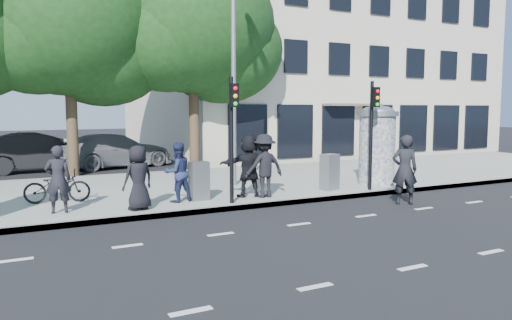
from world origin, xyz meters
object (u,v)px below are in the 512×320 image
ped_b (58,179)px  cabinet_right (330,172)px  ped_f (249,166)px  ped_c (178,172)px  street_lamp (234,44)px  ped_a (138,178)px  traffic_pole_near (232,126)px  traffic_pole_far (372,124)px  cabinet_left (199,181)px  car_mid (40,152)px  car_right (115,151)px  ad_column_right (377,143)px  man_road (405,170)px  bicycle (57,186)px  ped_d (264,166)px

ped_b → cabinet_right: (7.97, -0.21, -0.27)m
ped_f → ped_c: bearing=6.1°
street_lamp → ped_a: street_lamp is taller
traffic_pole_near → traffic_pole_far: 4.80m
cabinet_left → ped_f: bearing=-7.4°
ped_b → car_mid: bearing=-85.2°
street_lamp → ped_c: (-2.64, -1.94, -3.82)m
car_right → street_lamp: bearing=-179.3°
ad_column_right → man_road: size_ratio=1.34×
cabinet_left → cabinet_right: cabinet_right is taller
ped_a → traffic_pole_near: bearing=156.6°
ped_f → car_mid: bearing=-54.1°
traffic_pole_far → bicycle: bearing=165.7°
traffic_pole_far → ped_a: (-7.28, 0.30, -1.26)m
ad_column_right → street_lamp: street_lamp is taller
ped_a → ped_c: bearing=-170.4°
ped_c → cabinet_right: 4.91m
cabinet_right → car_mid: (-7.61, 10.57, 0.12)m
traffic_pole_near → ped_d: bearing=19.8°
ped_a → man_road: size_ratio=0.83×
ped_f → cabinet_left: ped_f is taller
traffic_pole_near → traffic_pole_far: same height
ad_column_right → ped_b: size_ratio=1.59×
ad_column_right → ped_d: 4.64m
traffic_pole_near → man_road: 5.03m
ped_d → car_mid: bearing=-64.5°
ped_d → traffic_pole_near: bearing=19.7°
ped_c → car_right: bearing=-102.4°
cabinet_left → ped_c: bearing=178.4°
traffic_pole_far → ped_d: bearing=173.1°
cabinet_right → street_lamp: bearing=120.4°
cabinet_left → man_road: bearing=-26.5°
bicycle → ped_b: bearing=-175.3°
ad_column_right → traffic_pole_near: traffic_pole_near is taller
traffic_pole_near → car_right: size_ratio=0.63×
traffic_pole_near → bicycle: traffic_pole_near is taller
man_road → ped_b: bearing=15.8°
traffic_pole_near → street_lamp: bearing=63.8°
cabinet_right → traffic_pole_near: bearing=174.7°
traffic_pole_far → man_road: (-0.22, -1.66, -1.24)m
ped_b → cabinet_right: 7.97m
street_lamp → ped_f: (-0.55, -2.13, -3.74)m
traffic_pole_far → car_right: 12.54m
traffic_pole_near → traffic_pole_far: size_ratio=1.00×
traffic_pole_near → car_right: traffic_pole_near is taller
ped_b → street_lamp: bearing=-153.9°
man_road → ped_c: bearing=7.7°
traffic_pole_far → ped_c: traffic_pole_far is taller
man_road → traffic_pole_far: bearing=-66.1°
bicycle → cabinet_right: 8.02m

